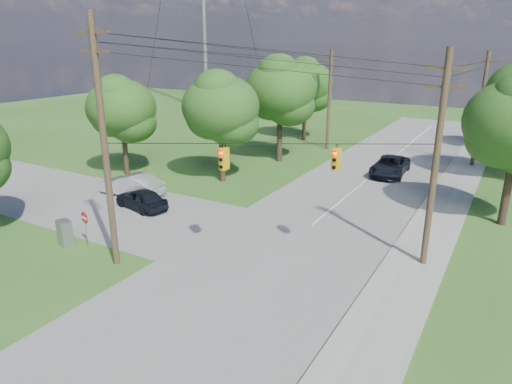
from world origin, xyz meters
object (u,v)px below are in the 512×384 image
Objects in this scene: pole_north_w at (329,99)px; control_cabinet at (65,233)px; pole_ne at (436,160)px; pole_sw at (104,143)px; do_not_enter_sign at (85,221)px; car_cross_silver at (132,185)px; pole_north_e at (480,109)px; car_cross_dark at (141,199)px; car_main_north at (390,166)px.

pole_north_w is 6.78× the size of control_cabinet.
control_cabinet is at bearing -156.81° from pole_ne.
do_not_enter_sign is (-2.82, 0.60, -4.72)m from pole_sw.
control_cabinet is (-17.48, -7.49, -4.73)m from pole_ne.
pole_ne is 19.60m from control_cabinet.
pole_sw is 8.13× the size of control_cabinet.
pole_north_e is at bearing 133.46° from car_cross_silver.
control_cabinet is (2.93, -8.06, -0.10)m from car_cross_silver.
do_not_enter_sign is at bearing 38.76° from control_cabinet.
control_cabinet is at bearing 15.03° from car_cross_dark.
control_cabinet is (-3.58, -29.49, -4.39)m from pole_north_w.
pole_north_e is 1.00× the size of pole_north_w.
car_cross_dark is 0.85× the size of car_cross_silver.
car_cross_silver is at bearing 130.66° from do_not_enter_sign.
car_cross_dark is at bearing -176.44° from pole_ne.
control_cabinet is (-11.80, -22.90, -0.06)m from car_main_north.
car_main_north is at bearing 154.54° from car_cross_dark.
car_cross_silver is 8.57m from control_cabinet.
pole_ne reaches higher than car_cross_silver.
car_cross_silver is 8.64m from do_not_enter_sign.
do_not_enter_sign is at bearing -117.73° from car_main_north.
car_main_north is (-5.68, -6.58, -4.33)m from pole_north_e.
pole_north_w reaches higher than car_main_north.
pole_north_e is 33.47m from do_not_enter_sign.
car_main_north is (8.22, -6.58, -4.33)m from pole_north_w.
pole_north_w reaches higher than control_cabinet.
do_not_enter_sign is (-16.32, -29.00, -3.62)m from pole_north_e.
do_not_enter_sign is at bearing -94.76° from pole_north_w.
pole_sw is at bearing 45.36° from car_cross_dark.
pole_sw is 2.46× the size of car_cross_silver.
do_not_enter_sign is (1.17, 0.49, 0.77)m from control_cabinet.
pole_ne is 1.05× the size of pole_north_e.
car_main_north is (12.24, 16.53, 0.05)m from car_cross_dark.
car_cross_silver is (-20.41, 0.57, -4.63)m from pole_ne.
car_cross_dark is at bearing 124.29° from pole_sw.
car_cross_silver is (-6.51, -21.43, -4.29)m from pole_north_w.
car_cross_silver is at bearing 126.16° from control_cabinet.
pole_north_e reaches higher than car_cross_dark.
pole_north_e is 1.81× the size of car_main_north.
car_cross_silver reaches higher than car_main_north.
pole_north_e is at bearing 153.28° from car_cross_dark.
pole_north_e is 29.58m from car_cross_dark.
pole_north_e is 2.05× the size of car_cross_silver.
car_cross_dark is (-4.42, 6.49, -5.48)m from pole_sw.
pole_north_w is (-0.40, 29.60, -1.10)m from pole_sw.
pole_ne is 18.19m from do_not_enter_sign.
pole_north_w is 2.05× the size of car_cross_silver.
pole_sw is 2.17× the size of car_main_north.
car_main_north is 2.70× the size of do_not_enter_sign.
control_cabinet is (-17.48, -29.49, -4.39)m from pole_north_e.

